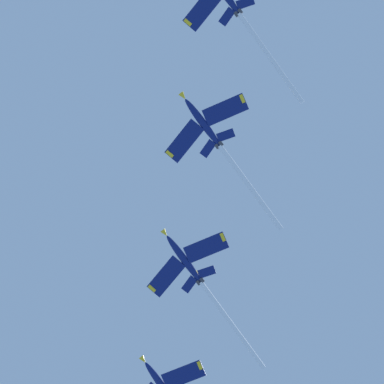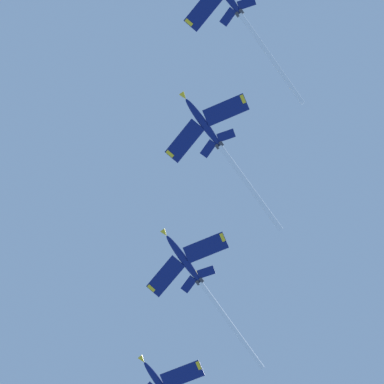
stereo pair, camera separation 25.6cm
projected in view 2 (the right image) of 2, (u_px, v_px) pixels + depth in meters
The scene contains 3 objects.
jet_lead at pixel (239, 12), 139.93m from camera, with size 26.77×26.90×9.56m.
jet_second at pixel (219, 145), 141.63m from camera, with size 26.24×25.89×10.20m.
jet_third at pixel (198, 279), 144.45m from camera, with size 26.97×26.58×9.77m.
Camera 2 is at (-21.18, 13.96, 1.89)m, focal length 64.68 mm.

